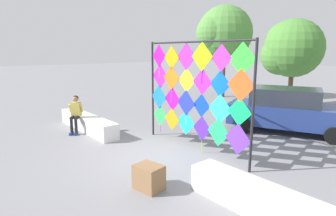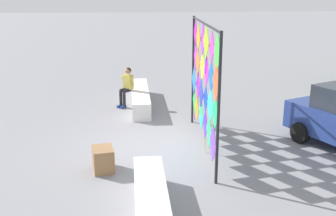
{
  "view_description": "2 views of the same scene",
  "coord_description": "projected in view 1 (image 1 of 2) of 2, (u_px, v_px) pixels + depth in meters",
  "views": [
    {
      "loc": [
        6.36,
        -4.81,
        3.09
      ],
      "look_at": [
        0.05,
        0.45,
        1.44
      ],
      "focal_mm": 30.5,
      "sensor_mm": 36.0,
      "label": 1
    },
    {
      "loc": [
        10.59,
        -0.58,
        4.27
      ],
      "look_at": [
        0.56,
        0.34,
        1.25
      ],
      "focal_mm": 43.71,
      "sensor_mm": 36.0,
      "label": 2
    }
  ],
  "objects": [
    {
      "name": "ground",
      "position": [
        155.0,
        157.0,
        8.42
      ],
      "size": [
        120.0,
        120.0,
        0.0
      ],
      "primitive_type": "plane",
      "color": "gray"
    },
    {
      "name": "plaza_ledge_left",
      "position": [
        88.0,
        123.0,
        11.25
      ],
      "size": [
        3.91,
        0.62,
        0.59
      ],
      "primitive_type": "cube",
      "color": "silver",
      "rests_on": "ground"
    },
    {
      "name": "plaza_ledge_right",
      "position": [
        279.0,
        209.0,
        5.14
      ],
      "size": [
        3.91,
        0.62,
        0.59
      ],
      "primitive_type": "cube",
      "color": "silver",
      "rests_on": "ground"
    },
    {
      "name": "kite_display_rack",
      "position": [
        194.0,
        89.0,
        8.66
      ],
      "size": [
        4.37,
        0.17,
        3.4
      ],
      "color": "#232328",
      "rests_on": "ground"
    },
    {
      "name": "seated_vendor",
      "position": [
        75.0,
        111.0,
        10.79
      ],
      "size": [
        0.69,
        0.68,
        1.43
      ],
      "color": "black",
      "rests_on": "ground"
    },
    {
      "name": "parked_car",
      "position": [
        288.0,
        110.0,
        10.94
      ],
      "size": [
        4.77,
        3.48,
        1.7
      ],
      "color": "navy",
      "rests_on": "ground"
    },
    {
      "name": "cardboard_box_large",
      "position": [
        149.0,
        177.0,
        6.43
      ],
      "size": [
        0.7,
        0.57,
        0.57
      ],
      "primitive_type": "cube",
      "rotation": [
        0.0,
        0.0,
        0.17
      ],
      "color": "olive",
      "rests_on": "ground"
    },
    {
      "name": "tree_broadleaf",
      "position": [
        224.0,
        33.0,
        18.61
      ],
      "size": [
        3.61,
        3.83,
        6.03
      ],
      "color": "brown",
      "rests_on": "ground"
    },
    {
      "name": "tree_far_right",
      "position": [
        290.0,
        49.0,
        15.38
      ],
      "size": [
        3.26,
        3.1,
        4.77
      ],
      "color": "brown",
      "rests_on": "ground"
    }
  ]
}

